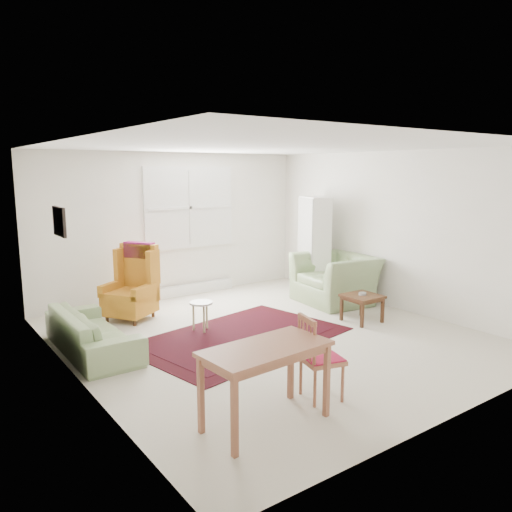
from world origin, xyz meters
TOP-DOWN VIEW (x-y plane):
  - room at (0.02, 0.21)m, footprint 5.04×5.54m
  - rug at (-0.36, 0.16)m, footprint 3.02×2.24m
  - sofa at (-2.10, 0.81)m, footprint 0.69×1.77m
  - armchair at (1.96, 0.75)m, footprint 1.22×1.35m
  - wingback_chair at (-1.22, 1.81)m, footprint 0.93×0.92m
  - coffee_table at (1.50, -0.27)m, footprint 0.51×0.51m
  - stool at (-0.63, 0.71)m, footprint 0.40×0.40m
  - cabinet at (2.10, 1.43)m, footprint 0.58×0.78m
  - desk at (-1.45, -1.86)m, footprint 1.16×0.63m
  - desk_chair at (-0.70, -1.77)m, footprint 0.45×0.45m

SIDE VIEW (x-z plane):
  - rug at x=-0.36m, z-range 0.00..0.03m
  - coffee_table at x=1.50m, z-range 0.00..0.41m
  - stool at x=-0.63m, z-range 0.00..0.42m
  - desk at x=-1.45m, z-range 0.00..0.71m
  - sofa at x=-2.10m, z-range 0.00..0.72m
  - desk_chair at x=-0.70m, z-range 0.00..0.84m
  - armchair at x=1.96m, z-range 0.00..0.96m
  - wingback_chair at x=-1.22m, z-range 0.00..1.13m
  - cabinet at x=2.10m, z-range 0.00..1.74m
  - room at x=0.02m, z-range 0.00..2.51m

